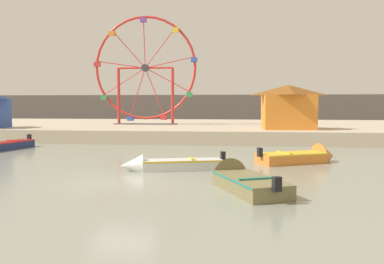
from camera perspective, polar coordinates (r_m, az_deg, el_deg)
The scene contains 8 objects.
ground_plane at distance 16.61m, azimuth -9.35°, elevation -6.54°, with size 240.00×240.00×0.00m, color gray.
quay_promenade at distance 42.31m, azimuth 0.77°, elevation 0.46°, with size 110.00×24.48×1.02m, color #B7A88E.
distant_town_skyline at distance 64.08m, azimuth 2.94°, elevation 3.09°, with size 140.00×3.00×4.40m, color #564C47.
motorboat_orange_hull at distance 22.15m, azimuth 15.00°, elevation -3.29°, with size 4.47×3.26×1.36m.
motorboat_olive_wood at distance 15.14m, azimuth 6.52°, elevation -6.48°, with size 3.13×4.65×1.37m.
motorboat_pale_grey at distance 18.91m, azimuth -3.49°, elevation -4.44°, with size 4.74×2.26×1.07m.
ferris_wheel_red_frame at distance 41.16m, azimuth -6.37°, elevation 8.36°, with size 10.13×1.20×10.44m.
carnival_booth_orange_canopy at distance 33.80m, azimuth 12.96°, elevation 3.44°, with size 4.54×3.55×3.47m.
Camera 1 is at (4.65, -15.67, 2.96)m, focal length 39.22 mm.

